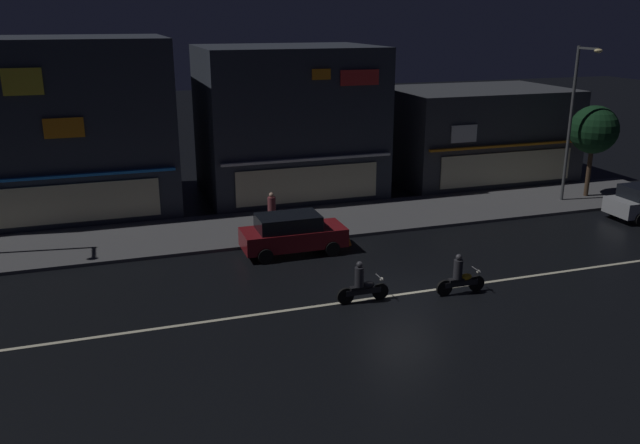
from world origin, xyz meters
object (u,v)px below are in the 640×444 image
Objects in this scene: parked_car_near_kerb at (292,233)px; motorcycle_lead at (460,277)px; motorcycle_following at (362,285)px; streetlamp_mid at (574,113)px; traffic_cone at (348,239)px; pedestrian_on_sidewalk at (272,213)px.

parked_car_near_kerb is 2.26× the size of motorcycle_lead.
motorcycle_following is (-3.57, 0.44, 0.00)m from motorcycle_lead.
traffic_cone is at bearing -168.85° from streetlamp_mid.
parked_car_near_kerb is at bearing -53.64° from motorcycle_lead.
streetlamp_mid is 4.18× the size of motorcycle_lead.
motorcycle_lead is (-11.30, -8.75, -4.13)m from streetlamp_mid.
parked_car_near_kerb is 2.26× the size of motorcycle_following.
motorcycle_lead is at bearing -142.25° from streetlamp_mid.
parked_car_near_kerb reaches higher than traffic_cone.
streetlamp_mid is at bearing -156.38° from motorcycle_following.
pedestrian_on_sidewalk is 3.85m from traffic_cone.
pedestrian_on_sidewalk reaches higher than motorcycle_lead.
streetlamp_mid is 14.88m from motorcycle_lead.
parked_car_near_kerb is 7.82× the size of traffic_cone.
streetlamp_mid reaches higher than pedestrian_on_sidewalk.
streetlamp_mid is 14.22m from traffic_cone.
streetlamp_mid is 14.43× the size of traffic_cone.
traffic_cone is at bearing 165.38° from pedestrian_on_sidewalk.
parked_car_near_kerb is (-15.79, -2.78, -3.90)m from streetlamp_mid.
motorcycle_following is (1.05, -8.38, -0.32)m from pedestrian_on_sidewalk.
streetlamp_mid reaches higher than motorcycle_following.
motorcycle_following is at bearing -105.99° from traffic_cone.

